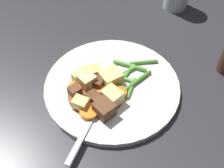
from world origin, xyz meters
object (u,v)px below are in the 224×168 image
(carrot_slice_6, at_px, (89,112))
(meat_chunk_2, at_px, (100,104))
(carrot_slice_5, at_px, (74,88))
(meat_chunk_4, at_px, (97,83))
(potato_chunk_0, at_px, (87,81))
(meat_chunk_1, at_px, (94,97))
(meat_chunk_3, at_px, (104,109))
(carrot_slice_0, at_px, (119,93))
(meat_chunk_0, at_px, (75,91))
(potato_chunk_5, at_px, (112,96))
(carrot_slice_4, at_px, (92,80))
(potato_chunk_2, at_px, (81,78))
(dinner_plate, at_px, (112,86))
(potato_chunk_3, at_px, (81,104))
(carrot_slice_2, at_px, (100,90))
(carrot_slice_1, at_px, (103,78))
(carrot_slice_3, at_px, (105,94))
(potato_chunk_1, at_px, (109,78))
(fork, at_px, (91,120))
(potato_chunk_4, at_px, (92,73))

(carrot_slice_6, height_order, meat_chunk_2, meat_chunk_2)
(carrot_slice_5, height_order, meat_chunk_4, meat_chunk_4)
(potato_chunk_0, xyz_separation_m, meat_chunk_1, (0.00, 0.04, -0.01))
(meat_chunk_3, bearing_deg, carrot_slice_0, -147.32)
(carrot_slice_5, xyz_separation_m, meat_chunk_0, (0.00, 0.01, 0.01))
(carrot_slice_0, bearing_deg, potato_chunk_5, 21.41)
(carrot_slice_4, distance_m, potato_chunk_5, 0.07)
(potato_chunk_2, relative_size, meat_chunk_0, 1.40)
(dinner_plate, height_order, potato_chunk_3, potato_chunk_3)
(potato_chunk_0, distance_m, meat_chunk_3, 0.08)
(carrot_slice_0, height_order, carrot_slice_2, carrot_slice_0)
(carrot_slice_4, distance_m, potato_chunk_3, 0.07)
(carrot_slice_2, height_order, meat_chunk_0, meat_chunk_0)
(meat_chunk_0, bearing_deg, potato_chunk_2, -131.27)
(potato_chunk_2, bearing_deg, carrot_slice_1, 160.32)
(carrot_slice_4, bearing_deg, potato_chunk_2, -30.45)
(potato_chunk_5, bearing_deg, carrot_slice_4, -74.37)
(carrot_slice_2, bearing_deg, dinner_plate, -165.68)
(potato_chunk_3, bearing_deg, meat_chunk_2, 155.21)
(carrot_slice_3, height_order, meat_chunk_3, meat_chunk_3)
(potato_chunk_5, height_order, meat_chunk_1, potato_chunk_5)
(potato_chunk_2, xyz_separation_m, meat_chunk_2, (-0.01, 0.08, -0.00))
(carrot_slice_1, relative_size, meat_chunk_4, 1.01)
(potato_chunk_0, height_order, meat_chunk_3, potato_chunk_0)
(potato_chunk_0, height_order, meat_chunk_1, potato_chunk_0)
(carrot_slice_6, bearing_deg, potato_chunk_1, -140.09)
(carrot_slice_1, bearing_deg, potato_chunk_2, -19.68)
(carrot_slice_6, relative_size, potato_chunk_5, 0.95)
(dinner_plate, distance_m, meat_chunk_0, 0.08)
(dinner_plate, distance_m, potato_chunk_2, 0.07)
(carrot_slice_6, bearing_deg, potato_chunk_3, -68.30)
(dinner_plate, bearing_deg, potato_chunk_5, 65.95)
(carrot_slice_0, distance_m, potato_chunk_1, 0.04)
(fork, bearing_deg, carrot_slice_6, -102.83)
(potato_chunk_5, bearing_deg, carrot_slice_0, -158.59)
(carrot_slice_1, bearing_deg, potato_chunk_5, 85.27)
(dinner_plate, distance_m, carrot_slice_1, 0.03)
(carrot_slice_2, height_order, meat_chunk_3, meat_chunk_3)
(dinner_plate, bearing_deg, carrot_slice_6, 35.22)
(fork, bearing_deg, carrot_slice_5, -89.53)
(meat_chunk_1, distance_m, meat_chunk_4, 0.04)
(potato_chunk_3, bearing_deg, meat_chunk_1, -169.72)
(dinner_plate, relative_size, carrot_slice_5, 10.24)
(potato_chunk_4, height_order, meat_chunk_3, meat_chunk_3)
(potato_chunk_4, xyz_separation_m, potato_chunk_5, (-0.01, 0.08, 0.00))
(potato_chunk_2, height_order, meat_chunk_1, potato_chunk_2)
(fork, bearing_deg, potato_chunk_1, -134.47)
(meat_chunk_2, xyz_separation_m, fork, (0.03, 0.02, -0.01))
(carrot_slice_4, relative_size, carrot_slice_6, 0.73)
(potato_chunk_4, distance_m, meat_chunk_2, 0.08)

